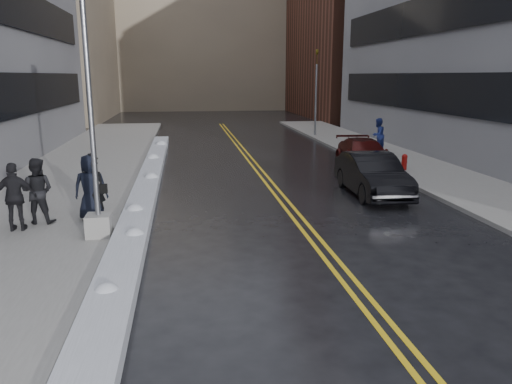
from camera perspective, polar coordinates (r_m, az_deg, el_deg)
name	(u,v)px	position (r m, az deg, el deg)	size (l,w,h in m)	color
ground	(228,261)	(12.17, -3.20, -7.92)	(160.00, 160.00, 0.00)	black
sidewalk_west	(70,181)	(22.27, -20.51, 1.20)	(5.50, 50.00, 0.15)	gray
sidewalk_east	(424,171)	(24.35, 18.67, 2.31)	(4.00, 50.00, 0.15)	gray
lane_line_left	(261,177)	(22.01, 0.57, 1.73)	(0.12, 50.00, 0.01)	gold
lane_line_right	(268,177)	(22.06, 1.34, 1.75)	(0.12, 50.00, 0.01)	gold
snow_ridge	(147,186)	(19.83, -12.37, 0.62)	(0.90, 30.00, 0.34)	silver
building_west_far	(35,28)	(57.38, -23.97, 16.73)	(14.00, 22.00, 18.00)	gray
building_far	(202,25)	(71.68, -6.17, 18.42)	(36.00, 16.00, 22.00)	gray
lamppost	(93,148)	(13.65, -18.10, 4.76)	(0.65, 0.65, 7.62)	gray
fire_hydrant	(404,161)	(23.84, 16.60, 3.39)	(0.26, 0.26, 0.73)	maroon
traffic_signal	(316,89)	(36.58, 6.88, 11.57)	(0.16, 0.20, 6.00)	gray
pedestrian_fedora	(94,190)	(15.59, -18.01, 0.26)	(0.67, 0.44, 1.83)	black
pedestrian_b	(37,191)	(15.79, -23.73, 0.13)	(0.94, 0.73, 1.93)	black
pedestrian_c	(90,187)	(15.58, -18.40, 0.50)	(0.97, 0.63, 1.98)	black
pedestrian_d	(15,197)	(15.27, -25.81, -0.51)	(1.12, 0.47, 1.92)	black
pedestrian_east	(378,135)	(29.11, 13.75, 6.34)	(0.92, 0.72, 1.89)	navy
car_black	(372,175)	(19.04, 13.15, 1.95)	(1.65, 4.74, 1.56)	black
car_maroon	(364,154)	(24.31, 12.25, 4.21)	(1.99, 4.89, 1.42)	#3B0A09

